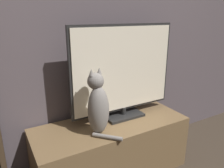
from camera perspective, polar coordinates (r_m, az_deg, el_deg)
name	(u,v)px	position (r m, az deg, el deg)	size (l,w,h in m)	color
wall_back	(93,5)	(1.74, -4.95, 19.93)	(4.80, 0.05, 2.60)	#564C51
tv_stand	(111,148)	(1.80, -0.17, -16.40)	(1.19, 0.46, 0.44)	brown
tv	(124,72)	(1.68, 3.08, 3.21)	(0.87, 0.19, 0.73)	black
cat	(98,106)	(1.49, -3.72, -5.82)	(0.18, 0.27, 0.46)	gray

